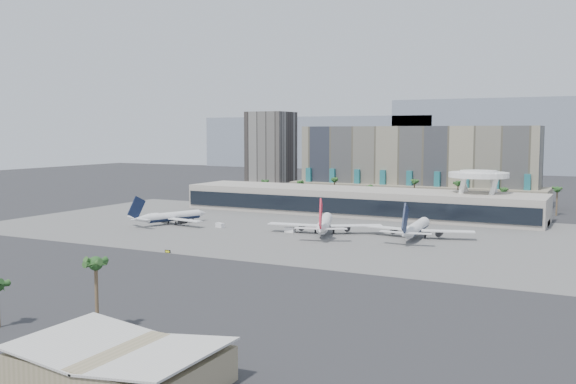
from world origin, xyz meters
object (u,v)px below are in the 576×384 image
at_px(airliner_left, 171,216).
at_px(service_vehicle_a, 220,225).
at_px(airliner_right, 416,228).
at_px(airliner_centre, 324,224).
at_px(taxiway_sign, 168,251).
at_px(service_vehicle_b, 290,230).

distance_m(airliner_left, service_vehicle_a, 24.10).
height_order(airliner_right, service_vehicle_a, airliner_right).
height_order(airliner_left, airliner_centre, airliner_centre).
height_order(airliner_right, taxiway_sign, airliner_right).
relative_size(airliner_centre, airliner_right, 1.00).
relative_size(airliner_right, taxiway_sign, 20.09).
bearing_deg(airliner_left, taxiway_sign, -32.81).
distance_m(service_vehicle_a, service_vehicle_b, 31.21).
bearing_deg(service_vehicle_a, airliner_right, 27.95).
relative_size(airliner_right, service_vehicle_a, 11.14).
bearing_deg(airliner_right, airliner_left, -177.36).
xyz_separation_m(airliner_left, taxiway_sign, (39.01, -52.54, -2.83)).
height_order(airliner_left, service_vehicle_b, airliner_left).
distance_m(airliner_left, airliner_centre, 68.42).
bearing_deg(airliner_centre, airliner_left, 165.34).
height_order(airliner_left, airliner_right, airliner_right).
bearing_deg(taxiway_sign, service_vehicle_b, 76.71).
xyz_separation_m(airliner_right, taxiway_sign, (-63.05, -64.87, -3.30)).
distance_m(airliner_right, taxiway_sign, 90.53).
height_order(service_vehicle_a, taxiway_sign, service_vehicle_a).
bearing_deg(airliner_centre, service_vehicle_b, 174.23).
relative_size(airliner_left, taxiway_sign, 16.79).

